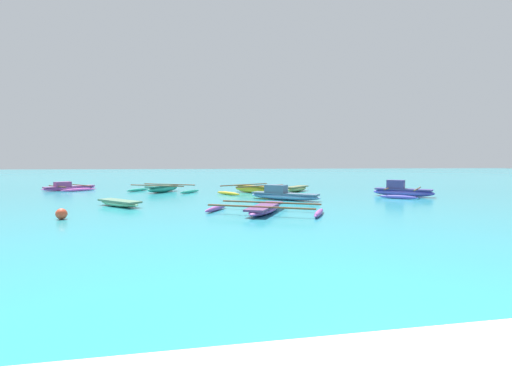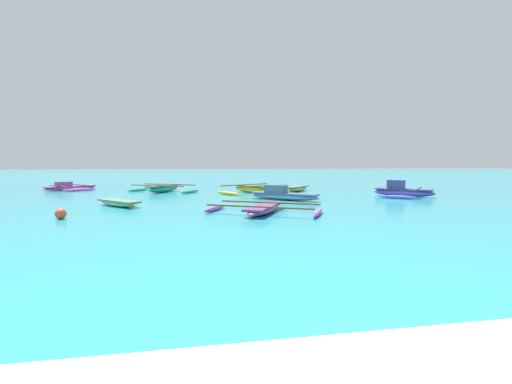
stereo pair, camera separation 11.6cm
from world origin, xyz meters
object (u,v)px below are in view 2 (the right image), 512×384
object	(u,v)px
moored_boat_3	(402,191)
moored_boat_7	(297,189)
moored_boat_2	(70,187)
moored_boat_6	(163,188)
moored_boat_5	(253,189)
mooring_buoy_0	(61,214)
moored_boat_4	(119,203)
moored_boat_1	(283,195)
moored_boat_0	(264,209)

from	to	relation	value
moored_boat_3	moored_boat_7	size ratio (longest dim) A/B	1.58
moored_boat_2	moored_boat_6	size ratio (longest dim) A/B	0.81
moored_boat_5	moored_boat_7	size ratio (longest dim) A/B	1.96
moored_boat_2	mooring_buoy_0	bearing A→B (deg)	-112.92
moored_boat_4	moored_boat_3	bearing A→B (deg)	54.56
moored_boat_1	moored_boat_4	world-z (taller)	moored_boat_1
moored_boat_3	moored_boat_7	bearing A→B (deg)	-179.71
moored_boat_6	mooring_buoy_0	bearing A→B (deg)	-161.00
moored_boat_0	moored_boat_7	world-z (taller)	moored_boat_7
moored_boat_6	mooring_buoy_0	world-z (taller)	moored_boat_6
moored_boat_0	moored_boat_4	xyz separation A→B (m)	(-5.97, 3.14, -0.01)
moored_boat_2	moored_boat_7	size ratio (longest dim) A/B	1.62
moored_boat_3	moored_boat_4	size ratio (longest dim) A/B	1.56
moored_boat_1	moored_boat_7	world-z (taller)	moored_boat_1
moored_boat_6	moored_boat_3	bearing A→B (deg)	-80.16
moored_boat_1	moored_boat_5	world-z (taller)	moored_boat_1
mooring_buoy_0	moored_boat_7	bearing A→B (deg)	40.70
moored_boat_3	moored_boat_7	xyz separation A→B (m)	(-5.02, 4.39, -0.11)
moored_boat_3	moored_boat_6	xyz separation A→B (m)	(-13.94, 5.54, -0.07)
moored_boat_3	moored_boat_6	distance (m)	15.00
moored_boat_5	mooring_buoy_0	bearing A→B (deg)	-73.00
moored_boat_0	moored_boat_1	xyz separation A→B (m)	(1.90, 4.52, 0.11)
moored_boat_0	moored_boat_4	world-z (taller)	moored_boat_0
moored_boat_2	mooring_buoy_0	size ratio (longest dim) A/B	10.50
moored_boat_1	mooring_buoy_0	size ratio (longest dim) A/B	9.34
moored_boat_0	moored_boat_3	xyz separation A→B (m)	(9.19, 5.14, 0.15)
moored_boat_4	moored_boat_5	distance (m)	9.07
moored_boat_5	moored_boat_6	size ratio (longest dim) A/B	0.97
moored_boat_2	moored_boat_4	bearing A→B (deg)	-102.41
moored_boat_0	moored_boat_5	world-z (taller)	moored_boat_5
moored_boat_5	moored_boat_6	xyz separation A→B (m)	(-5.77, 1.78, -0.01)
moored_boat_3	moored_boat_5	world-z (taller)	moored_boat_3
moored_boat_4	mooring_buoy_0	distance (m)	3.57
moored_boat_0	moored_boat_6	world-z (taller)	moored_boat_6
moored_boat_4	mooring_buoy_0	xyz separation A→B (m)	(-1.20, -3.36, 0.02)
moored_boat_4	moored_boat_5	world-z (taller)	moored_boat_5
moored_boat_4	moored_boat_5	bearing A→B (deg)	86.52
moored_boat_2	moored_boat_6	xyz separation A→B (m)	(6.79, -2.88, 0.04)
moored_boat_7	moored_boat_3	bearing A→B (deg)	-87.92
moored_boat_1	mooring_buoy_0	bearing A→B (deg)	-111.88
moored_boat_3	moored_boat_7	world-z (taller)	moored_boat_3
moored_boat_3	moored_boat_1	bearing A→B (deg)	-133.71
moored_boat_5	moored_boat_6	bearing A→B (deg)	-138.23
moored_boat_1	moored_boat_7	bearing A→B (deg)	106.14
moored_boat_2	moored_boat_7	bearing A→B (deg)	-54.91
moored_boat_4	moored_boat_0	bearing A→B (deg)	19.31
moored_boat_3	moored_boat_2	bearing A→B (deg)	-160.68
moored_boat_1	moored_boat_3	world-z (taller)	moored_boat_3
moored_boat_1	moored_boat_2	world-z (taller)	moored_boat_1
moored_boat_6	moored_boat_7	world-z (taller)	moored_boat_6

